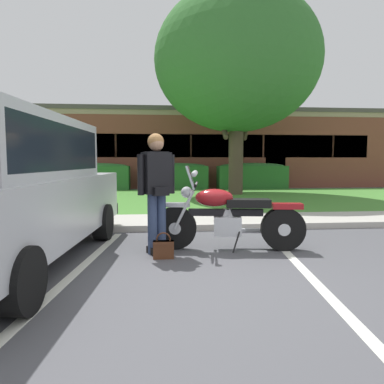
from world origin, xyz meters
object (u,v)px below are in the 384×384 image
at_px(motorcycle, 234,217).
at_px(rider_person, 157,184).
at_px(hedge_left, 95,176).
at_px(parked_suv_adjacent, 0,190).
at_px(brick_building, 184,150).
at_px(hedge_center_left, 175,176).
at_px(hedge_center_right, 252,176).
at_px(handbag, 163,248).
at_px(shade_tree, 237,62).

xyz_separation_m(motorcycle, rider_person, (-1.14, -0.11, 0.50)).
bearing_deg(hedge_left, parked_suv_adjacent, -85.42).
relative_size(parked_suv_adjacent, brick_building, 0.24).
bearing_deg(hedge_center_left, brick_building, 81.55).
distance_m(rider_person, parked_suv_adjacent, 1.98).
height_order(hedge_center_left, hedge_center_right, same).
relative_size(hedge_left, hedge_center_left, 1.03).
bearing_deg(parked_suv_adjacent, handbag, 5.16).
bearing_deg(brick_building, hedge_center_left, -98.45).
bearing_deg(motorcycle, hedge_center_left, 92.22).
xyz_separation_m(motorcycle, shade_tree, (1.78, 8.11, 4.51)).
height_order(motorcycle, parked_suv_adjacent, parked_suv_adjacent).
bearing_deg(hedge_left, motorcycle, -69.81).
distance_m(motorcycle, shade_tree, 9.45).
relative_size(hedge_left, brick_building, 0.14).
bearing_deg(motorcycle, shade_tree, 77.61).
relative_size(handbag, hedge_center_right, 0.11).
relative_size(rider_person, handbag, 4.74).
distance_m(handbag, brick_building, 16.77).
bearing_deg(hedge_center_left, parked_suv_adjacent, -103.08).
xyz_separation_m(motorcycle, brick_building, (0.39, 16.22, 1.48)).
relative_size(handbag, hedge_left, 0.12).
height_order(shade_tree, brick_building, shade_tree).
xyz_separation_m(rider_person, shade_tree, (2.92, 8.22, 4.01)).
relative_size(hedge_left, hedge_center_right, 0.95).
bearing_deg(hedge_left, hedge_center_left, 0.00).
bearing_deg(rider_person, motorcycle, 5.33).
height_order(rider_person, hedge_center_right, rider_person).
bearing_deg(hedge_left, hedge_center_right, 0.00).
distance_m(handbag, hedge_center_left, 11.23).
relative_size(rider_person, parked_suv_adjacent, 0.34).
bearing_deg(shade_tree, handbag, -108.45).
bearing_deg(hedge_center_right, parked_suv_adjacent, -118.58).
height_order(parked_suv_adjacent, hedge_left, parked_suv_adjacent).
relative_size(motorcycle, handbag, 6.22).
xyz_separation_m(motorcycle, hedge_center_left, (-0.42, 10.81, 0.16)).
height_order(parked_suv_adjacent, shade_tree, shade_tree).
relative_size(motorcycle, shade_tree, 0.29).
bearing_deg(brick_building, parked_suv_adjacent, -101.60).
bearing_deg(rider_person, shade_tree, 70.42).
distance_m(parked_suv_adjacent, hedge_center_right, 12.96).
bearing_deg(handbag, motorcycle, 20.24).
bearing_deg(parked_suv_adjacent, hedge_center_right, 61.42).
xyz_separation_m(motorcycle, hedge_left, (-3.97, 10.81, 0.16)).
xyz_separation_m(shade_tree, brick_building, (-1.40, 8.11, -3.04)).
bearing_deg(hedge_center_left, motorcycle, -87.78).
height_order(parked_suv_adjacent, brick_building, brick_building).
relative_size(shade_tree, hedge_center_left, 2.60).
bearing_deg(motorcycle, hedge_left, 110.19).
xyz_separation_m(handbag, hedge_left, (-2.92, 11.20, 0.51)).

